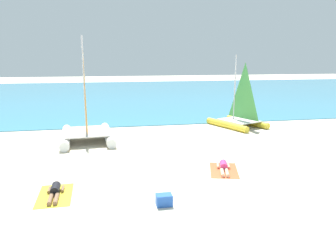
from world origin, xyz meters
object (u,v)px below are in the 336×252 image
object	(u,v)px
sailboat_yellow	(239,116)
sunbather_right	(224,167)
sailboat_white	(87,126)
towel_left	(55,195)
cooler_box	(164,200)
sunbather_left	(55,191)
towel_right	(224,170)

from	to	relation	value
sailboat_yellow	sunbather_right	xyz separation A→B (m)	(-3.97, -7.89, -0.57)
sailboat_white	towel_left	size ratio (longest dim) A/B	3.00
cooler_box	towel_left	bearing A→B (deg)	157.68
sailboat_white	sunbather_left	distance (m)	7.30
sailboat_yellow	sailboat_white	bearing A→B (deg)	168.97
towel_left	sailboat_yellow	bearing A→B (deg)	41.46
sunbather_right	cooler_box	xyz separation A→B (m)	(-2.99, -2.74, 0.05)
sunbather_right	towel_right	bearing A→B (deg)	-90.00
sailboat_white	cooler_box	distance (m)	9.16
sailboat_white	towel_right	size ratio (longest dim) A/B	3.00
sailboat_yellow	cooler_box	size ratio (longest dim) A/B	9.42
sailboat_white	sunbather_right	bearing A→B (deg)	-50.58
towel_left	towel_right	xyz separation A→B (m)	(6.43, 1.25, 0.00)
sunbather_left	sailboat_yellow	bearing A→B (deg)	39.59
sailboat_white	towel_right	world-z (taller)	sailboat_white
towel_left	sunbather_left	world-z (taller)	sunbather_left
towel_left	cooler_box	xyz separation A→B (m)	(3.46, -1.42, 0.17)
sailboat_yellow	sunbather_left	distance (m)	13.88
sunbather_right	sailboat_white	bearing A→B (deg)	150.36
sunbather_right	towel_left	bearing A→B (deg)	-151.93
sailboat_white	sunbather_left	bearing A→B (deg)	-100.04
sunbather_left	sunbather_right	bearing A→B (deg)	9.29
sunbather_left	cooler_box	bearing A→B (deg)	-24.91
sailboat_yellow	cooler_box	world-z (taller)	sailboat_yellow
sailboat_yellow	sunbather_left	size ratio (longest dim) A/B	3.01
sailboat_white	towel_left	distance (m)	7.38
cooler_box	sailboat_yellow	bearing A→B (deg)	56.77
sailboat_yellow	towel_left	xyz separation A→B (m)	(-10.42, -9.21, -0.70)
sunbather_left	towel_right	size ratio (longest dim) A/B	0.82
sailboat_yellow	sailboat_white	distance (m)	9.90
towel_right	sunbather_right	bearing A→B (deg)	73.45
sunbather_right	sunbather_left	bearing A→B (deg)	-152.50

